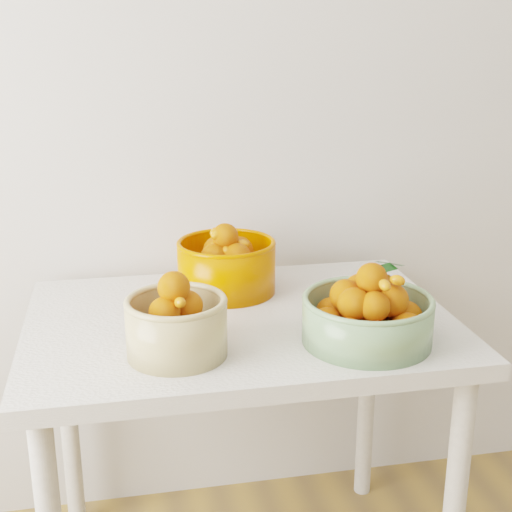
% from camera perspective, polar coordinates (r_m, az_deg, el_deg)
% --- Properties ---
extents(table, '(1.00, 0.70, 0.75)m').
position_cam_1_polar(table, '(1.73, -1.26, -7.84)').
color(table, silver).
rests_on(table, ground).
extents(bowl_cream, '(0.23, 0.23, 0.18)m').
position_cam_1_polar(bowl_cream, '(1.49, -6.41, -5.46)').
color(bowl_cream, tan).
rests_on(bowl_cream, table).
extents(bowl_green, '(0.33, 0.33, 0.18)m').
position_cam_1_polar(bowl_green, '(1.56, 8.96, -4.68)').
color(bowl_green, gray).
rests_on(bowl_green, table).
extents(bowl_orange, '(0.26, 0.26, 0.18)m').
position_cam_1_polar(bowl_orange, '(1.83, -2.36, -0.68)').
color(bowl_orange, '#D95400').
rests_on(bowl_orange, table).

